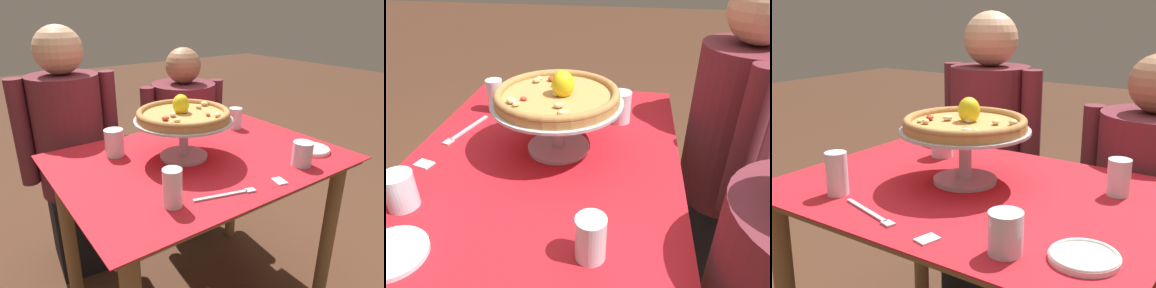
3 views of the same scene
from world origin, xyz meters
TOP-DOWN VIEW (x-y plane):
  - dining_table at (0.00, 0.00)m, footprint 1.10×0.80m
  - pizza_stand at (-0.06, 0.04)m, footprint 0.38×0.38m
  - pizza at (-0.06, 0.04)m, footprint 0.36×0.36m
  - water_glass_front_left at (-0.29, -0.25)m, footprint 0.06×0.06m
  - water_glass_front_right at (0.26, -0.28)m, footprint 0.08×0.08m
  - water_glass_back_right at (0.35, 0.18)m, footprint 0.06×0.06m
  - water_glass_back_left at (-0.27, 0.21)m, footprint 0.08×0.08m
  - side_plate at (0.41, -0.22)m, footprint 0.15×0.15m
  - dinner_fork at (-0.11, -0.30)m, footprint 0.21×0.07m
  - sugar_packet at (0.09, -0.33)m, footprint 0.05×0.06m
  - diner_left at (-0.33, 0.62)m, footprint 0.48×0.36m
  - diner_right at (0.33, 0.61)m, footprint 0.52×0.40m

SIDE VIEW (x-z plane):
  - diner_right at x=0.33m, z-range -0.01..1.10m
  - diner_left at x=-0.33m, z-range -0.02..1.23m
  - dining_table at x=0.00m, z-range 0.25..1.01m
  - sugar_packet at x=0.09m, z-range 0.76..0.76m
  - dinner_fork at x=-0.11m, z-range 0.76..0.76m
  - side_plate at x=0.41m, z-range 0.76..0.77m
  - water_glass_front_right at x=0.26m, z-range 0.75..0.84m
  - water_glass_back_right at x=0.35m, z-range 0.75..0.85m
  - water_glass_back_left at x=-0.27m, z-range 0.75..0.86m
  - water_glass_front_left at x=-0.29m, z-range 0.75..0.87m
  - pizza_stand at x=-0.06m, z-range 0.79..0.95m
  - pizza at x=-0.06m, z-range 0.89..0.98m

